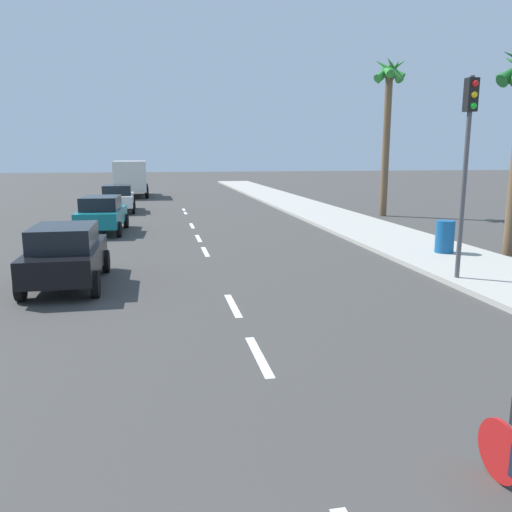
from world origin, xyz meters
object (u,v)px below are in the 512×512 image
parked_car_teal (102,213)px  parked_car_white (118,197)px  trash_bin_far (445,237)px  palm_tree_far (388,97)px  parked_car_black (66,254)px  traffic_signal (468,142)px  delivery_truck (130,178)px

parked_car_teal → parked_car_white: size_ratio=0.96×
parked_car_teal → trash_bin_far: bearing=-30.3°
palm_tree_far → trash_bin_far: (-2.90, -11.08, -5.60)m
parked_car_black → trash_bin_far: bearing=8.2°
parked_car_black → palm_tree_far: palm_tree_far is taller
traffic_signal → parked_car_teal: bearing=132.7°
palm_tree_far → traffic_signal: (-4.46, -14.35, -2.65)m
parked_car_black → palm_tree_far: (14.45, 12.73, 5.42)m
parked_car_black → traffic_signal: bearing=-9.1°
parked_car_teal → delivery_truck: bearing=91.9°
parked_car_teal → trash_bin_far: size_ratio=3.91×
palm_tree_far → parked_car_teal: bearing=-166.3°
parked_car_black → parked_car_white: 17.61m
parked_car_teal → palm_tree_far: bearing=16.6°
parked_car_teal → delivery_truck: (0.35, 19.40, 0.67)m
delivery_truck → palm_tree_far: size_ratio=0.75×
palm_tree_far → traffic_signal: palm_tree_far is taller
parked_car_white → traffic_signal: bearing=-64.2°
delivery_truck → parked_car_white: bearing=-92.8°
palm_tree_far → delivery_truck: bearing=131.6°
parked_car_teal → traffic_signal: (10.01, -10.84, 2.77)m
traffic_signal → palm_tree_far: bearing=72.7°
parked_car_white → trash_bin_far: bearing=-55.8°
delivery_truck → trash_bin_far: (11.22, -26.97, -0.84)m
traffic_signal → trash_bin_far: bearing=64.6°
parked_car_white → traffic_signal: size_ratio=0.82×
parked_car_black → parked_car_white: (0.07, 17.61, 0.00)m
trash_bin_far → traffic_signal: bearing=-115.4°
parked_car_black → traffic_signal: traffic_signal is taller
delivery_truck → traffic_signal: size_ratio=1.21×
palm_tree_far → trash_bin_far: bearing=-104.7°
delivery_truck → traffic_signal: 31.81m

